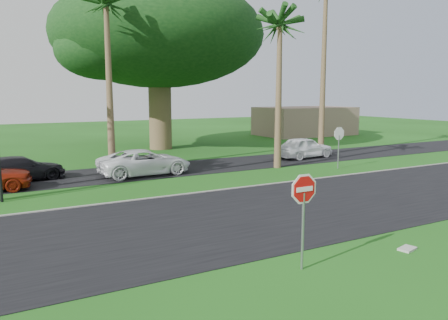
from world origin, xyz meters
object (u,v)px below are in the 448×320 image
car_minivan (145,162)px  car_dark (21,169)px  car_pickup (304,148)px  stop_sign_far (339,139)px  stop_sign_near (304,202)px

car_minivan → car_dark: bearing=74.1°
car_pickup → stop_sign_far: bearing=162.5°
stop_sign_far → car_dark: 17.71m
stop_sign_far → car_minivan: bearing=-17.8°
stop_sign_far → car_minivan: stop_sign_far is taller
stop_sign_near → car_minivan: (0.66, 14.48, -1.07)m
car_minivan → car_pickup: car_pickup is taller
stop_sign_near → car_pickup: bearing=51.0°
stop_sign_near → stop_sign_far: (11.50, 11.00, 0.00)m
stop_sign_near → stop_sign_far: size_ratio=1.00×
car_pickup → stop_sign_near: bearing=135.4°
stop_sign_near → car_dark: 16.89m
stop_sign_far → car_pickup: size_ratio=0.61×
car_dark → car_pickup: car_pickup is taller
stop_sign_near → car_pickup: size_ratio=0.61×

